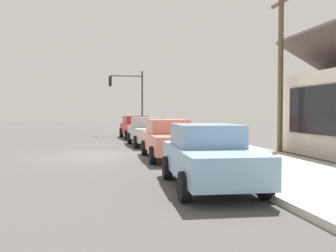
{
  "coord_description": "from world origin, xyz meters",
  "views": [
    {
      "loc": [
        16.89,
        -0.16,
        1.93
      ],
      "look_at": [
        -0.74,
        3.16,
        1.24
      ],
      "focal_mm": 41.01,
      "sensor_mm": 36.0,
      "label": 1
    }
  ],
  "objects_px": {
    "car_silver": "(148,131)",
    "car_skyblue": "(209,155)",
    "fire_hydrant_red": "(176,137)",
    "traffic_light_main": "(129,92)",
    "car_coral": "(169,139)",
    "utility_pole_wooden": "(281,68)",
    "car_cherry": "(137,127)"
  },
  "relations": [
    {
      "from": "car_silver",
      "to": "car_skyblue",
      "type": "xyz_separation_m",
      "value": [
        12.03,
        -0.06,
        -0.0
      ]
    },
    {
      "from": "car_silver",
      "to": "car_skyblue",
      "type": "height_order",
      "value": "same"
    },
    {
      "from": "car_skyblue",
      "to": "fire_hydrant_red",
      "type": "bearing_deg",
      "value": 175.17
    },
    {
      "from": "car_silver",
      "to": "fire_hydrant_red",
      "type": "xyz_separation_m",
      "value": [
        0.53,
        1.49,
        -0.32
      ]
    },
    {
      "from": "car_silver",
      "to": "traffic_light_main",
      "type": "xyz_separation_m",
      "value": [
        -10.06,
        -0.17,
        2.68
      ]
    },
    {
      "from": "car_coral",
      "to": "traffic_light_main",
      "type": "xyz_separation_m",
      "value": [
        -16.13,
        -0.2,
        2.68
      ]
    },
    {
      "from": "car_silver",
      "to": "utility_pole_wooden",
      "type": "relative_size",
      "value": 0.64
    },
    {
      "from": "utility_pole_wooden",
      "to": "fire_hydrant_red",
      "type": "relative_size",
      "value": 10.56
    },
    {
      "from": "car_skyblue",
      "to": "car_coral",
      "type": "bearing_deg",
      "value": -178.05
    },
    {
      "from": "car_silver",
      "to": "utility_pole_wooden",
      "type": "xyz_separation_m",
      "value": [
        4.9,
        5.49,
        3.11
      ]
    },
    {
      "from": "car_silver",
      "to": "utility_pole_wooden",
      "type": "height_order",
      "value": "utility_pole_wooden"
    },
    {
      "from": "car_skyblue",
      "to": "traffic_light_main",
      "type": "xyz_separation_m",
      "value": [
        -22.09,
        -0.1,
        2.68
      ]
    },
    {
      "from": "car_coral",
      "to": "utility_pole_wooden",
      "type": "height_order",
      "value": "utility_pole_wooden"
    },
    {
      "from": "car_skyblue",
      "to": "fire_hydrant_red",
      "type": "height_order",
      "value": "car_skyblue"
    },
    {
      "from": "traffic_light_main",
      "to": "utility_pole_wooden",
      "type": "height_order",
      "value": "utility_pole_wooden"
    },
    {
      "from": "fire_hydrant_red",
      "to": "car_skyblue",
      "type": "bearing_deg",
      "value": -7.72
    },
    {
      "from": "car_cherry",
      "to": "car_skyblue",
      "type": "bearing_deg",
      "value": -3.19
    },
    {
      "from": "car_cherry",
      "to": "car_skyblue",
      "type": "xyz_separation_m",
      "value": [
        17.98,
        -0.05,
        -0.0
      ]
    },
    {
      "from": "car_coral",
      "to": "fire_hydrant_red",
      "type": "relative_size",
      "value": 6.5
    },
    {
      "from": "utility_pole_wooden",
      "to": "traffic_light_main",
      "type": "bearing_deg",
      "value": -159.28
    },
    {
      "from": "car_silver",
      "to": "fire_hydrant_red",
      "type": "height_order",
      "value": "car_silver"
    },
    {
      "from": "fire_hydrant_red",
      "to": "car_silver",
      "type": "bearing_deg",
      "value": -109.4
    },
    {
      "from": "car_cherry",
      "to": "car_coral",
      "type": "height_order",
      "value": "same"
    },
    {
      "from": "car_skyblue",
      "to": "traffic_light_main",
      "type": "height_order",
      "value": "traffic_light_main"
    },
    {
      "from": "car_coral",
      "to": "car_cherry",
      "type": "bearing_deg",
      "value": -178.88
    },
    {
      "from": "car_cherry",
      "to": "utility_pole_wooden",
      "type": "relative_size",
      "value": 0.64
    },
    {
      "from": "car_coral",
      "to": "car_skyblue",
      "type": "height_order",
      "value": "same"
    },
    {
      "from": "car_cherry",
      "to": "fire_hydrant_red",
      "type": "bearing_deg",
      "value": 10.08
    },
    {
      "from": "traffic_light_main",
      "to": "car_skyblue",
      "type": "bearing_deg",
      "value": 0.26
    },
    {
      "from": "utility_pole_wooden",
      "to": "car_cherry",
      "type": "bearing_deg",
      "value": -153.1
    },
    {
      "from": "car_coral",
      "to": "car_skyblue",
      "type": "bearing_deg",
      "value": -0.04
    },
    {
      "from": "car_coral",
      "to": "traffic_light_main",
      "type": "distance_m",
      "value": 16.35
    }
  ]
}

